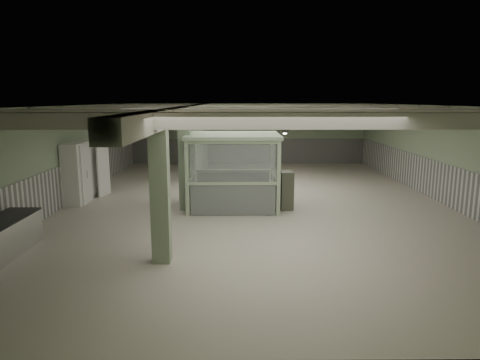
{
  "coord_description": "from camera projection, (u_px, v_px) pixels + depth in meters",
  "views": [
    {
      "loc": [
        -0.74,
        -15.74,
        3.82
      ],
      "look_at": [
        -0.6,
        -2.38,
        1.3
      ],
      "focal_mm": 32.0,
      "sensor_mm": 36.0,
      "label": 1
    }
  ],
  "objects": [
    {
      "name": "floor",
      "position": [
        255.0,
        202.0,
        16.18
      ],
      "size": [
        20.0,
        20.0,
        0.0
      ],
      "primitive_type": "plane",
      "color": "beige",
      "rests_on": "ground"
    },
    {
      "name": "ceiling",
      "position": [
        256.0,
        106.0,
        15.52
      ],
      "size": [
        14.0,
        20.0,
        0.02
      ],
      "primitive_type": "cube",
      "color": "beige",
      "rests_on": "wall_back"
    },
    {
      "name": "wall_back",
      "position": [
        248.0,
        134.0,
        25.68
      ],
      "size": [
        14.0,
        0.02,
        3.6
      ],
      "primitive_type": "cube",
      "color": "#8CA281",
      "rests_on": "floor"
    },
    {
      "name": "wall_front",
      "position": [
        288.0,
        245.0,
        6.02
      ],
      "size": [
        14.0,
        0.02,
        3.6
      ],
      "primitive_type": "cube",
      "color": "#8CA281",
      "rests_on": "floor"
    },
    {
      "name": "wall_left",
      "position": [
        66.0,
        155.0,
        15.78
      ],
      "size": [
        0.02,
        20.0,
        3.6
      ],
      "primitive_type": "cube",
      "color": "#8CA281",
      "rests_on": "floor"
    },
    {
      "name": "wall_right",
      "position": [
        443.0,
        155.0,
        15.92
      ],
      "size": [
        0.02,
        20.0,
        3.6
      ],
      "primitive_type": "cube",
      "color": "#8CA281",
      "rests_on": "floor"
    },
    {
      "name": "wainscot_left",
      "position": [
        69.0,
        183.0,
        15.98
      ],
      "size": [
        0.05,
        19.9,
        1.5
      ],
      "primitive_type": "cube",
      "color": "silver",
      "rests_on": "floor"
    },
    {
      "name": "wainscot_right",
      "position": [
        440.0,
        182.0,
        16.12
      ],
      "size": [
        0.05,
        19.9,
        1.5
      ],
      "primitive_type": "cube",
      "color": "silver",
      "rests_on": "floor"
    },
    {
      "name": "wainscot_back",
      "position": [
        248.0,
        151.0,
        25.85
      ],
      "size": [
        13.9,
        0.05,
        1.5
      ],
      "primitive_type": "cube",
      "color": "silver",
      "rests_on": "floor"
    },
    {
      "name": "girder",
      "position": [
        187.0,
        112.0,
        15.53
      ],
      "size": [
        0.45,
        19.9,
        0.4
      ],
      "primitive_type": "cube",
      "color": "beige",
      "rests_on": "ceiling"
    },
    {
      "name": "beam_a",
      "position": [
        274.0,
        121.0,
        8.18
      ],
      "size": [
        13.9,
        0.35,
        0.32
      ],
      "primitive_type": "cube",
      "color": "beige",
      "rests_on": "ceiling"
    },
    {
      "name": "beam_b",
      "position": [
        265.0,
        116.0,
        10.64
      ],
      "size": [
        13.9,
        0.35,
        0.32
      ],
      "primitive_type": "cube",
      "color": "beige",
      "rests_on": "ceiling"
    },
    {
      "name": "beam_c",
      "position": [
        260.0,
        113.0,
        13.09
      ],
      "size": [
        13.9,
        0.35,
        0.32
      ],
      "primitive_type": "cube",
      "color": "beige",
      "rests_on": "ceiling"
    },
    {
      "name": "beam_d",
      "position": [
        256.0,
        111.0,
        15.55
      ],
      "size": [
        13.9,
        0.35,
        0.32
      ],
      "primitive_type": "cube",
      "color": "beige",
      "rests_on": "ceiling"
    },
    {
      "name": "beam_e",
      "position": [
        253.0,
        109.0,
        18.01
      ],
      "size": [
        13.9,
        0.35,
        0.32
      ],
      "primitive_type": "cube",
      "color": "beige",
      "rests_on": "ceiling"
    },
    {
      "name": "beam_f",
      "position": [
        251.0,
        108.0,
        20.46
      ],
      "size": [
        13.9,
        0.35,
        0.32
      ],
      "primitive_type": "cube",
      "color": "beige",
      "rests_on": "ceiling"
    },
    {
      "name": "beam_g",
      "position": [
        249.0,
        107.0,
        22.92
      ],
      "size": [
        13.9,
        0.35,
        0.32
      ],
      "primitive_type": "cube",
      "color": "beige",
      "rests_on": "ceiling"
    },
    {
      "name": "column_a",
      "position": [
        160.0,
        188.0,
        9.93
      ],
      "size": [
        0.42,
        0.42,
        3.6
      ],
      "primitive_type": "cube",
      "color": "#8FA585",
      "rests_on": "floor"
    },
    {
      "name": "column_b",
      "position": [
        185.0,
        159.0,
        14.84
      ],
      "size": [
        0.42,
        0.42,
        3.6
      ],
      "primitive_type": "cube",
      "color": "#8FA585",
      "rests_on": "floor"
    },
    {
      "name": "column_c",
      "position": [
        198.0,
        144.0,
        19.76
      ],
      "size": [
        0.42,
        0.42,
        3.6
      ],
      "primitive_type": "cube",
      "color": "#8FA585",
      "rests_on": "floor"
    },
    {
      "name": "column_d",
      "position": [
        204.0,
        137.0,
        23.69
      ],
      "size": [
        0.42,
        0.42,
        3.6
      ],
      "primitive_type": "cube",
      "color": "#8FA585",
      "rests_on": "floor"
    },
    {
      "name": "pendant_front",
      "position": [
        285.0,
        131.0,
        10.71
      ],
      "size": [
        0.44,
        0.44,
        0.22
      ],
      "primitive_type": "cone",
      "rotation": [
        3.14,
        0.0,
        0.0
      ],
      "color": "#2A382B",
      "rests_on": "ceiling"
    },
    {
      "name": "pendant_mid",
      "position": [
        268.0,
        120.0,
        16.12
      ],
      "size": [
        0.44,
        0.44,
        0.22
      ],
      "primitive_type": "cone",
      "rotation": [
        3.14,
        0.0,
        0.0
      ],
      "color": "#2A382B",
      "rests_on": "ceiling"
    },
    {
      "name": "pendant_back",
      "position": [
        261.0,
        115.0,
        21.03
      ],
      "size": [
        0.44,
        0.44,
        0.22
      ],
      "primitive_type": "cone",
      "rotation": [
        3.14,
        0.0,
        0.0
      ],
      "color": "#2A382B",
      "rests_on": "ceiling"
    },
    {
      "name": "walkin_cooler",
      "position": [
        83.0,
        170.0,
        16.41
      ],
      "size": [
        0.89,
        2.53,
        2.32
      ],
      "color": "white",
      "rests_on": "floor"
    },
    {
      "name": "guard_booth",
      "position": [
        233.0,
        158.0,
        15.18
      ],
      "size": [
        3.27,
        2.77,
        2.63
      ],
      "rotation": [
        0.0,
        0.0,
        0.0
      ],
      "color": "#AEC79F",
      "rests_on": "floor"
    },
    {
      "name": "filing_cabinet",
      "position": [
        286.0,
        190.0,
        15.04
      ],
      "size": [
        0.52,
        0.68,
        1.35
      ],
      "primitive_type": "cube",
      "rotation": [
        0.0,
        0.0,
        0.14
      ],
      "color": "#575B4C",
      "rests_on": "floor"
    }
  ]
}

